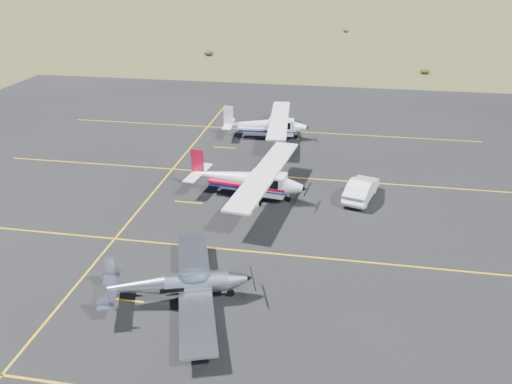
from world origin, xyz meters
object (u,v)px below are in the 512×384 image
(aircraft_cessna, at_px, (248,179))
(aircraft_low_wing, at_px, (180,284))
(aircraft_plain, at_px, (267,125))
(sedan, at_px, (361,189))

(aircraft_cessna, bearing_deg, aircraft_low_wing, -87.56)
(aircraft_low_wing, xyz_separation_m, aircraft_cessna, (1.13, 12.19, 0.36))
(aircraft_cessna, bearing_deg, aircraft_plain, 100.52)
(aircraft_cessna, height_order, aircraft_plain, aircraft_cessna)
(aircraft_cessna, distance_m, sedan, 7.98)
(aircraft_plain, relative_size, sedan, 2.60)
(aircraft_low_wing, xyz_separation_m, aircraft_plain, (0.52, 24.78, 0.27))
(aircraft_plain, xyz_separation_m, sedan, (8.49, -11.50, -0.56))
(aircraft_cessna, relative_size, sedan, 2.78)
(aircraft_low_wing, height_order, aircraft_plain, aircraft_plain)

